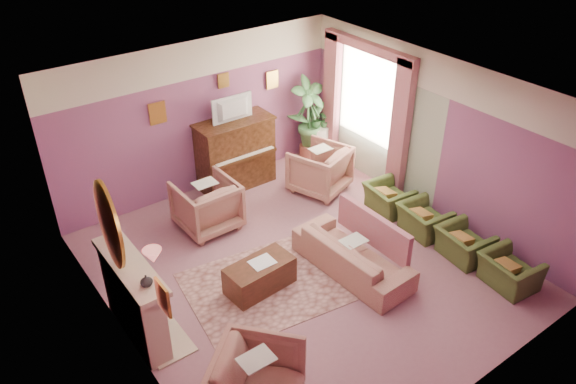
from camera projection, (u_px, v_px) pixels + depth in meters
floor at (302, 266)px, 8.68m from camera, size 5.50×6.00×0.01m
ceiling at (305, 96)px, 7.19m from camera, size 5.50×6.00×0.01m
wall_back at (200, 118)px, 9.98m from camera, size 5.50×0.02×2.80m
wall_front at (478, 310)px, 5.89m from camera, size 5.50×0.02×2.80m
wall_left at (118, 263)px, 6.55m from camera, size 0.02×6.00×2.80m
wall_right at (434, 137)px, 9.32m from camera, size 0.02×6.00×2.80m
picture_rail_band at (195, 59)px, 9.40m from camera, size 5.50×0.01×0.65m
stripe_panel at (377, 128)px, 10.37m from camera, size 0.01×3.00×2.15m
fireplace_surround at (134, 302)px, 7.21m from camera, size 0.30×1.40×1.10m
fireplace_inset at (143, 307)px, 7.34m from camera, size 0.18×0.72×0.68m
fire_ember at (148, 316)px, 7.46m from camera, size 0.06×0.54×0.10m
mantel_shelf at (130, 266)px, 6.93m from camera, size 0.40×1.55×0.07m
hearth at (154, 325)px, 7.60m from camera, size 0.55×1.50×0.02m
mirror_frame at (109, 225)px, 6.50m from camera, size 0.04×0.72×1.20m
mirror_glass at (112, 225)px, 6.51m from camera, size 0.01×0.60×1.06m
sconce_shade at (153, 256)px, 5.72m from camera, size 0.20×0.20×0.16m
piano at (236, 154)px, 10.41m from camera, size 1.40×0.60×1.30m
piano_keyshelf at (246, 158)px, 10.13m from camera, size 1.30×0.12×0.06m
piano_keys at (246, 156)px, 10.11m from camera, size 1.20×0.08×0.02m
piano_top at (234, 122)px, 10.06m from camera, size 1.45×0.65×0.04m
television at (234, 108)px, 9.87m from camera, size 0.80×0.12×0.48m
print_back_left at (157, 113)px, 9.38m from camera, size 0.30×0.03×0.38m
print_back_right at (272, 80)px, 10.53m from camera, size 0.26×0.03×0.34m
print_back_mid at (223, 81)px, 9.89m from camera, size 0.22×0.03×0.26m
print_left_wall at (163, 298)px, 5.58m from camera, size 0.03×0.28×0.36m
window_blind at (369, 93)px, 10.19m from camera, size 0.03×1.40×1.80m
curtain_left at (400, 132)px, 9.74m from camera, size 0.16×0.34×2.60m
curtain_right at (332, 99)px, 10.99m from camera, size 0.16×0.34×2.60m
pelmet at (369, 47)px, 9.70m from camera, size 0.16×2.20×0.16m
mantel_plant at (111, 234)px, 7.22m from camera, size 0.16×0.16×0.28m
mantel_vase at (146, 281)px, 6.53m from camera, size 0.16×0.16×0.16m
area_rug at (273, 283)px, 8.33m from camera, size 2.73×2.13×0.01m
coffee_table at (260, 276)px, 8.14m from camera, size 1.03×0.57×0.45m
table_paper at (262, 262)px, 8.04m from camera, size 0.35×0.28×0.01m
sofa at (353, 250)px, 8.38m from camera, size 0.65×1.96×0.79m
sofa_throw at (373, 229)px, 8.48m from camera, size 0.10×1.48×0.54m
floral_armchair_left at (207, 203)px, 9.31m from camera, size 0.93×0.93×0.97m
floral_armchair_right at (320, 167)px, 10.33m from camera, size 0.93×0.93×0.97m
floral_armchair_front at (257, 382)px, 6.21m from camera, size 0.93×0.93×0.97m
olive_chair_a at (510, 267)px, 8.13m from camera, size 0.54×0.77×0.67m
olive_chair_b at (465, 240)px, 8.69m from camera, size 0.54×0.77×0.67m
olive_chair_c at (424, 216)px, 9.25m from camera, size 0.54×0.77×0.67m
olive_chair_d at (389, 194)px, 9.81m from camera, size 0.54×0.77×0.67m
side_table at (316, 142)px, 11.50m from camera, size 0.52×0.52×0.70m
side_plant_big at (316, 119)px, 11.22m from camera, size 0.30×0.30×0.34m
side_plant_small at (324, 120)px, 11.23m from camera, size 0.16×0.16×0.28m
palm_pot at (308, 153)px, 11.49m from camera, size 0.34×0.34×0.34m
palm_plant at (309, 112)px, 11.01m from camera, size 0.76×0.76×1.44m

